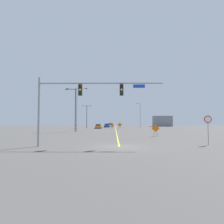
% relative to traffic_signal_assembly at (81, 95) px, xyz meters
% --- Properties ---
extents(ground, '(191.70, 191.70, 0.00)m').
position_rel_traffic_signal_assembly_xyz_m(ground, '(3.59, 0.01, -4.82)').
color(ground, '#4C4947').
extents(road_centre_stripe, '(0.16, 106.50, 0.01)m').
position_rel_traffic_signal_assembly_xyz_m(road_centre_stripe, '(3.59, 53.26, -4.82)').
color(road_centre_stripe, yellow).
rests_on(road_centre_stripe, ground).
extents(traffic_signal_assembly, '(11.77, 0.44, 6.52)m').
position_rel_traffic_signal_assembly_xyz_m(traffic_signal_assembly, '(0.00, 0.00, 0.00)').
color(traffic_signal_assembly, gray).
rests_on(traffic_signal_assembly, ground).
extents(stop_sign, '(0.76, 0.07, 2.93)m').
position_rel_traffic_signal_assembly_xyz_m(stop_sign, '(12.51, 1.43, -2.76)').
color(stop_sign, gray).
rests_on(stop_sign, ground).
extents(street_lamp_mid_right, '(2.37, 0.24, 9.49)m').
position_rel_traffic_signal_assembly_xyz_m(street_lamp_mid_right, '(-5.57, 24.31, 0.40)').
color(street_lamp_mid_right, black).
rests_on(street_lamp_mid_right, ground).
extents(street_lamp_far_left, '(3.19, 0.24, 7.81)m').
position_rel_traffic_signal_assembly_xyz_m(street_lamp_far_left, '(-6.32, 48.61, -0.20)').
color(street_lamp_far_left, black).
rests_on(street_lamp_far_left, ground).
extents(street_lamp_near_left, '(1.63, 0.24, 9.21)m').
position_rel_traffic_signal_assembly_xyz_m(street_lamp_near_left, '(12.74, 54.17, 0.19)').
color(street_lamp_near_left, gray).
rests_on(street_lamp_near_left, ground).
extents(street_lamp_mid_left, '(4.72, 0.24, 9.90)m').
position_rel_traffic_signal_assembly_xyz_m(street_lamp_mid_left, '(-5.33, 25.54, 1.01)').
color(street_lamp_mid_left, gray).
rests_on(street_lamp_mid_left, ground).
extents(construction_sign_median_far, '(1.10, 0.17, 1.69)m').
position_rel_traffic_signal_assembly_xyz_m(construction_sign_median_far, '(2.59, 43.34, -3.77)').
color(construction_sign_median_far, orange).
rests_on(construction_sign_median_far, ground).
extents(construction_sign_right_lane, '(1.25, 0.24, 1.88)m').
position_rel_traffic_signal_assembly_xyz_m(construction_sign_right_lane, '(9.60, 12.39, -3.65)').
color(construction_sign_right_lane, orange).
rests_on(construction_sign_right_lane, ground).
extents(construction_sign_right_shoulder, '(1.37, 0.05, 1.94)m').
position_rel_traffic_signal_assembly_xyz_m(construction_sign_right_shoulder, '(4.89, 42.34, -3.63)').
color(construction_sign_right_shoulder, orange).
rests_on(construction_sign_right_shoulder, ground).
extents(car_blue_approaching, '(2.08, 4.52, 1.43)m').
position_rel_traffic_signal_assembly_xyz_m(car_blue_approaching, '(0.23, 57.25, -4.16)').
color(car_blue_approaching, '#1E389E').
rests_on(car_blue_approaching, ground).
extents(car_orange_far, '(2.10, 4.60, 1.44)m').
position_rel_traffic_signal_assembly_xyz_m(car_orange_far, '(-2.05, 45.20, -4.15)').
color(car_orange_far, orange).
rests_on(car_orange_far, ground).
extents(car_white_near, '(2.22, 3.84, 1.54)m').
position_rel_traffic_signal_assembly_xyz_m(car_white_near, '(1.70, 62.85, -4.10)').
color(car_white_near, white).
rests_on(car_white_near, ground).
extents(roadside_building_east, '(7.98, 5.80, 4.77)m').
position_rel_traffic_signal_assembly_xyz_m(roadside_building_east, '(25.21, 71.05, -2.44)').
color(roadside_building_east, gray).
rests_on(roadside_building_east, ground).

